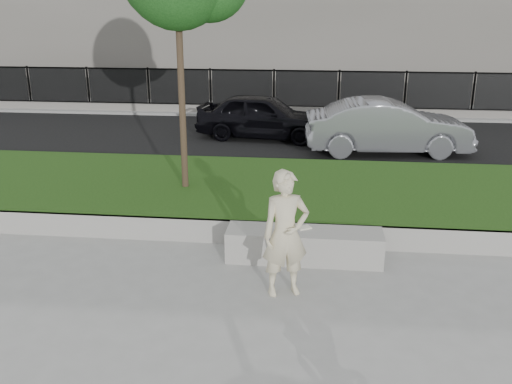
# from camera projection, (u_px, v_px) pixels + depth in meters

# --- Properties ---
(ground) EXTENTS (90.00, 90.00, 0.00)m
(ground) POSITION_uv_depth(u_px,v_px,m) (248.00, 273.00, 8.39)
(ground) COLOR gray
(ground) RESTS_ON ground
(grass_bank) EXTENTS (34.00, 4.00, 0.40)m
(grass_bank) POSITION_uv_depth(u_px,v_px,m) (267.00, 195.00, 11.15)
(grass_bank) COLOR #13380E
(grass_bank) RESTS_ON ground
(grass_kerb) EXTENTS (34.00, 0.08, 0.40)m
(grass_kerb) POSITION_uv_depth(u_px,v_px,m) (256.00, 233.00, 9.31)
(grass_kerb) COLOR gray
(grass_kerb) RESTS_ON ground
(street) EXTENTS (34.00, 7.00, 0.04)m
(street) POSITION_uv_depth(u_px,v_px,m) (285.00, 139.00, 16.39)
(street) COLOR black
(street) RESTS_ON ground
(far_pavement) EXTENTS (34.00, 3.00, 0.12)m
(far_pavement) POSITION_uv_depth(u_px,v_px,m) (292.00, 110.00, 20.62)
(far_pavement) COLOR gray
(far_pavement) RESTS_ON ground
(iron_fence) EXTENTS (32.00, 0.30, 1.50)m
(iron_fence) POSITION_uv_depth(u_px,v_px,m) (291.00, 101.00, 19.52)
(iron_fence) COLOR slate
(iron_fence) RESTS_ON far_pavement
(stone_bench) EXTENTS (2.37, 0.59, 0.49)m
(stone_bench) POSITION_uv_depth(u_px,v_px,m) (304.00, 245.00, 8.73)
(stone_bench) COLOR gray
(stone_bench) RESTS_ON ground
(man) EXTENTS (0.74, 0.60, 1.74)m
(man) POSITION_uv_depth(u_px,v_px,m) (286.00, 234.00, 7.54)
(man) COLOR beige
(man) RESTS_ON ground
(book) EXTENTS (0.24, 0.23, 0.02)m
(book) POSITION_uv_depth(u_px,v_px,m) (304.00, 228.00, 8.74)
(book) COLOR white
(book) RESTS_ON stone_bench
(car_dark) EXTENTS (3.93, 2.01, 1.28)m
(car_dark) POSITION_uv_depth(u_px,v_px,m) (263.00, 116.00, 16.25)
(car_dark) COLOR black
(car_dark) RESTS_ON street
(car_silver) EXTENTS (4.30, 1.80, 1.38)m
(car_silver) POSITION_uv_depth(u_px,v_px,m) (388.00, 127.00, 14.64)
(car_silver) COLOR gray
(car_silver) RESTS_ON street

